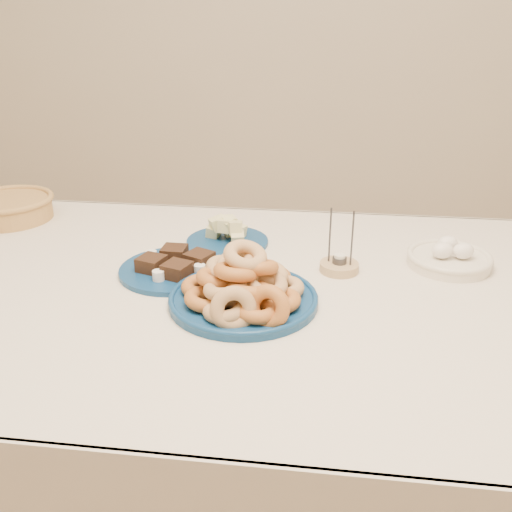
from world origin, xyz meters
name	(u,v)px	position (x,y,z in m)	size (l,w,h in m)	color
dining_table	(259,327)	(0.00, 0.00, 0.64)	(1.71, 1.11, 0.75)	brown
donut_platter	(244,289)	(-0.02, -0.09, 0.79)	(0.36, 0.36, 0.15)	navy
melon_plate	(228,236)	(-0.12, 0.26, 0.77)	(0.25, 0.25, 0.08)	navy
brownie_plate	(175,267)	(-0.21, 0.05, 0.76)	(0.32, 0.32, 0.05)	navy
wicker_basket	(8,207)	(-0.81, 0.36, 0.79)	(0.32, 0.32, 0.07)	olive
candle_holder	(339,265)	(0.18, 0.11, 0.77)	(0.12, 0.12, 0.16)	tan
egg_bowl	(449,258)	(0.45, 0.18, 0.77)	(0.26, 0.26, 0.07)	silver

